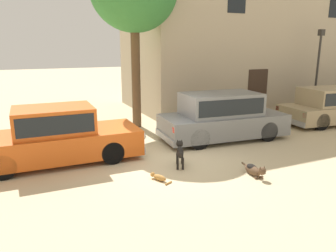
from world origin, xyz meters
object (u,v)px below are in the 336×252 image
(parked_sedan_nearest, at_px, (56,135))
(stray_dog_spotted, at_px, (254,170))
(stray_dog_tan, at_px, (180,151))
(parked_sedan_second, at_px, (222,115))
(parked_sedan_third, at_px, (330,106))
(street_lamp, at_px, (318,61))
(stray_cat, at_px, (159,177))

(parked_sedan_nearest, relative_size, stray_dog_spotted, 4.74)
(stray_dog_spotted, relative_size, stray_dog_tan, 0.98)
(parked_sedan_second, xyz_separation_m, stray_dog_spotted, (-1.08, -3.13, -0.67))
(parked_sedan_third, height_order, stray_dog_tan, parked_sedan_third)
(stray_dog_spotted, height_order, street_lamp, street_lamp)
(parked_sedan_nearest, bearing_deg, parked_sedan_third, 1.61)
(street_lamp, bearing_deg, parked_sedan_third, -121.42)
(stray_cat, bearing_deg, street_lamp, -93.16)
(parked_sedan_third, bearing_deg, stray_dog_tan, -162.00)
(parked_sedan_third, bearing_deg, stray_cat, -159.37)
(parked_sedan_nearest, bearing_deg, stray_cat, -48.12)
(street_lamp, bearing_deg, parked_sedan_second, -163.39)
(parked_sedan_nearest, distance_m, parked_sedan_third, 10.84)
(parked_sedan_second, relative_size, stray_dog_tan, 4.52)
(stray_dog_tan, distance_m, street_lamp, 9.93)
(parked_sedan_nearest, relative_size, stray_dog_tan, 4.64)
(stray_cat, relative_size, street_lamp, 0.15)
(stray_dog_spotted, bearing_deg, stray_dog_tan, -132.08)
(parked_sedan_nearest, distance_m, stray_dog_spotted, 5.36)
(stray_dog_tan, xyz_separation_m, stray_cat, (-0.89, -0.64, -0.34))
(stray_dog_spotted, relative_size, stray_cat, 1.66)
(parked_sedan_nearest, xyz_separation_m, street_lamp, (11.94, 1.98, 1.71))
(parked_sedan_third, xyz_separation_m, stray_cat, (-8.77, -2.54, -0.66))
(stray_cat, distance_m, street_lamp, 11.05)
(stray_dog_spotted, bearing_deg, parked_sedan_nearest, -122.86)
(parked_sedan_nearest, bearing_deg, stray_dog_tan, -29.44)
(parked_sedan_third, height_order, street_lamp, street_lamp)
(parked_sedan_third, bearing_deg, parked_sedan_nearest, -174.57)
(stray_dog_spotted, bearing_deg, street_lamp, 126.22)
(parked_sedan_second, xyz_separation_m, parked_sedan_third, (5.40, 0.14, -0.09))
(parked_sedan_third, bearing_deg, stray_dog_spotted, -148.82)
(parked_sedan_third, xyz_separation_m, street_lamp, (1.10, 1.81, 1.73))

